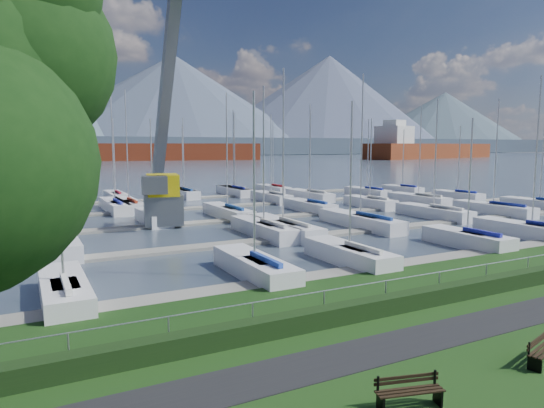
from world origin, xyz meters
TOP-DOWN VIEW (x-y plane):
  - path at (0.00, -3.00)m, footprint 160.00×2.00m
  - water at (0.00, 260.00)m, footprint 800.00×540.00m
  - hedge at (0.00, -0.40)m, footprint 80.00×0.70m
  - fence at (0.00, 0.00)m, footprint 80.00×0.04m
  - foothill at (0.00, 330.00)m, footprint 900.00×80.00m
  - mountains at (7.35, 404.62)m, footprint 1190.00×360.00m
  - docks at (0.00, 26.00)m, footprint 90.00×41.60m
  - bench_left at (-5.44, -6.10)m, footprint 1.85×0.88m
  - bench_right at (0.04, -6.07)m, footprint 1.85×0.89m
  - crane at (-2.76, 27.45)m, footprint 4.79×13.39m
  - cargo_ship_mid at (37.09, 213.17)m, footprint 100.20×39.04m
  - cargo_ship_east at (179.32, 178.01)m, footprint 96.65×37.74m
  - sailboat_fleet at (-2.19, 30.41)m, footprint 74.15×49.46m

SIDE VIEW (x-z plane):
  - water at x=0.00m, z-range -0.50..-0.30m
  - docks at x=0.00m, z-range -0.34..-0.09m
  - path at x=0.00m, z-range -0.01..0.03m
  - hedge at x=0.00m, z-range 0.00..0.70m
  - bench_left at x=-5.44m, z-range -0.01..0.84m
  - bench_right at x=0.04m, z-range -0.01..0.84m
  - fence at x=0.00m, z-range 1.18..1.22m
  - cargo_ship_mid at x=37.09m, z-range -7.20..14.30m
  - cargo_ship_east at x=179.32m, z-range -7.17..14.33m
  - crane at x=-2.76m, z-range -5.85..16.50m
  - sailboat_fleet at x=-2.19m, z-range -1.23..11.97m
  - foothill at x=0.00m, z-range 0.00..12.00m
  - mountains at x=7.35m, z-range -10.82..104.18m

